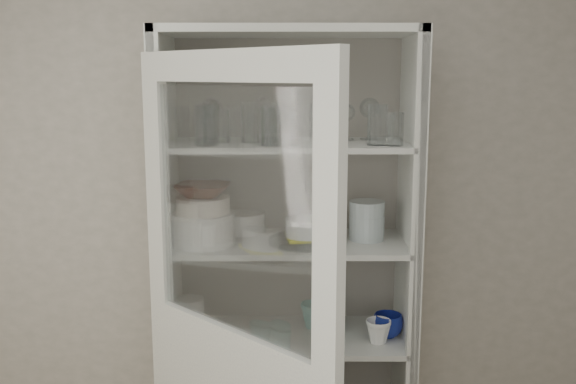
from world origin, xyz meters
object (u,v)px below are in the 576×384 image
at_px(grey_bowl_stack, 367,220).
at_px(mug_white, 378,331).
at_px(terracotta_bowl, 203,190).
at_px(mug_blue, 388,325).
at_px(plate_stack_front, 204,228).
at_px(yellow_trivet, 306,237).
at_px(goblet_0, 211,117).
at_px(mug_teal, 314,315).
at_px(teal_jar, 334,317).
at_px(goblet_1, 264,117).
at_px(white_canister, 191,314).
at_px(goblet_3, 369,117).
at_px(plate_stack_back, 242,222).
at_px(white_ramekin, 306,227).
at_px(measuring_cups, 202,339).
at_px(goblet_2, 346,120).
at_px(cream_bowl, 203,205).
at_px(pantry_cabinet, 288,309).
at_px(glass_platter, 306,241).

relative_size(grey_bowl_stack, mug_white, 1.55).
height_order(terracotta_bowl, mug_blue, terracotta_bowl).
relative_size(plate_stack_front, yellow_trivet, 1.61).
height_order(goblet_0, mug_teal, goblet_0).
distance_m(plate_stack_front, teal_jar, 0.67).
height_order(goblet_1, teal_jar, goblet_1).
relative_size(mug_blue, mug_teal, 1.07).
distance_m(grey_bowl_stack, white_canister, 0.84).
bearing_deg(white_canister, goblet_3, 3.23).
height_order(plate_stack_back, grey_bowl_stack, grey_bowl_stack).
bearing_deg(grey_bowl_stack, white_ramekin, -169.27).
bearing_deg(mug_blue, goblet_3, 138.03).
bearing_deg(measuring_cups, terracotta_bowl, 76.15).
bearing_deg(mug_teal, goblet_2, -17.04).
distance_m(goblet_3, white_canister, 1.11).
bearing_deg(mug_white, mug_teal, 167.16).
bearing_deg(goblet_2, goblet_0, 175.24).
bearing_deg(white_canister, cream_bowl, -53.74).
relative_size(goblet_1, goblet_2, 1.15).
bearing_deg(mug_white, pantry_cabinet, 175.36).
distance_m(goblet_0, white_ramekin, 0.60).
distance_m(pantry_cabinet, grey_bowl_stack, 0.52).
distance_m(goblet_2, cream_bowl, 0.67).
height_order(plate_stack_front, grey_bowl_stack, grey_bowl_stack).
bearing_deg(white_canister, mug_teal, 1.72).
relative_size(goblet_3, teal_jar, 1.62).
relative_size(plate_stack_back, mug_blue, 1.62).
distance_m(plate_stack_front, plate_stack_back, 0.25).
xyz_separation_m(goblet_2, terracotta_bowl, (-0.57, -0.13, -0.26)).
bearing_deg(measuring_cups, goblet_0, 82.66).
distance_m(plate_stack_front, white_ramekin, 0.41).
relative_size(goblet_2, goblet_3, 0.86).
relative_size(grey_bowl_stack, mug_teal, 1.39).
distance_m(terracotta_bowl, white_ramekin, 0.43).
xyz_separation_m(goblet_0, goblet_3, (0.65, -0.03, 0.00)).
bearing_deg(glass_platter, white_canister, 170.04).
relative_size(glass_platter, yellow_trivet, 1.96).
bearing_deg(teal_jar, terracotta_bowl, -169.76).
distance_m(goblet_0, measuring_cups, 0.90).
distance_m(measuring_cups, white_canister, 0.17).
xyz_separation_m(goblet_3, plate_stack_front, (-0.66, -0.15, -0.43)).
xyz_separation_m(goblet_0, teal_jar, (0.51, -0.08, -0.83)).
xyz_separation_m(pantry_cabinet, yellow_trivet, (0.07, -0.10, 0.34)).
xyz_separation_m(goblet_0, mug_blue, (0.73, -0.15, -0.84)).
xyz_separation_m(goblet_1, cream_bowl, (-0.23, -0.18, -0.33)).
xyz_separation_m(goblet_3, white_ramekin, (-0.26, -0.13, -0.43)).
bearing_deg(cream_bowl, teal_jar, 10.24).
xyz_separation_m(terracotta_bowl, grey_bowl_stack, (0.65, 0.07, -0.14)).
distance_m(goblet_0, plate_stack_front, 0.46).
relative_size(goblet_1, white_ramekin, 1.10).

